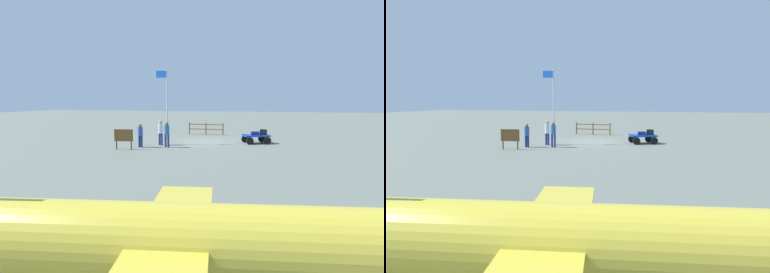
# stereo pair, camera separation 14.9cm
# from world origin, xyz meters

# --- Properties ---
(ground_plane) EXTENTS (120.00, 120.00, 0.00)m
(ground_plane) POSITION_xyz_m (0.00, 0.00, 0.00)
(ground_plane) COLOR slate
(luggage_cart) EXTENTS (2.14, 1.85, 0.63)m
(luggage_cart) POSITION_xyz_m (-3.76, -0.10, 0.46)
(luggage_cart) COLOR #0F3EC2
(luggage_cart) RESTS_ON ground
(suitcase_navy) EXTENTS (0.50, 0.45, 0.39)m
(suitcase_navy) POSITION_xyz_m (-4.29, -0.22, 0.82)
(suitcase_navy) COLOR black
(suitcase_navy) RESTS_ON luggage_cart
(suitcase_olive) EXTENTS (0.51, 0.36, 0.33)m
(suitcase_olive) POSITION_xyz_m (-4.28, -0.32, 0.79)
(suitcase_olive) COLOR #3C311A
(suitcase_olive) RESTS_ON luggage_cart
(suitcase_tan) EXTENTS (0.61, 0.46, 0.25)m
(suitcase_tan) POSITION_xyz_m (-3.71, 0.13, 0.75)
(suitcase_tan) COLOR navy
(suitcase_tan) RESTS_ON luggage_cart
(worker_lead) EXTENTS (0.41, 0.41, 1.72)m
(worker_lead) POSITION_xyz_m (2.62, 2.30, 1.00)
(worker_lead) COLOR navy
(worker_lead) RESTS_ON ground
(worker_trailing) EXTENTS (0.43, 0.43, 1.58)m
(worker_trailing) POSITION_xyz_m (3.58, 3.56, 0.91)
(worker_trailing) COLOR navy
(worker_trailing) RESTS_ON ground
(worker_supervisor) EXTENTS (0.37, 0.37, 1.71)m
(worker_supervisor) POSITION_xyz_m (1.86, 3.20, 1.00)
(worker_supervisor) COLOR navy
(worker_supervisor) RESTS_ON ground
(airplane_near) EXTENTS (8.62, 4.79, 2.84)m
(airplane_near) POSITION_xyz_m (-3.50, 18.15, 1.05)
(airplane_near) COLOR gold
(airplane_near) RESTS_ON ground
(flagpole) EXTENTS (0.83, 0.12, 5.22)m
(flagpole) POSITION_xyz_m (2.35, 1.86, 2.99)
(flagpole) COLOR silver
(flagpole) RESTS_ON ground
(signboard) EXTENTS (1.22, 0.17, 1.28)m
(signboard) POSITION_xyz_m (4.22, 4.70, 0.84)
(signboard) COLOR #4C3319
(signboard) RESTS_ON ground
(wooden_fence) EXTENTS (3.23, 0.25, 1.07)m
(wooden_fence) POSITION_xyz_m (0.84, -4.81, 0.61)
(wooden_fence) COLOR brown
(wooden_fence) RESTS_ON ground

